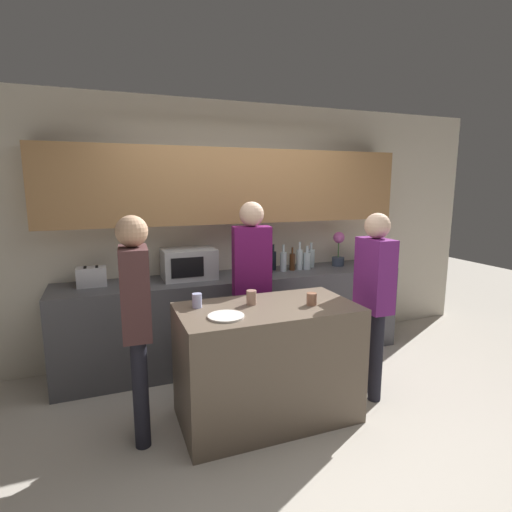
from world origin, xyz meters
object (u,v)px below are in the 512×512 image
at_px(person_left, 252,276).
at_px(person_center, 374,291).
at_px(bottle_4, 300,259).
at_px(microwave, 189,264).
at_px(plate_on_island, 226,316).
at_px(cup_2, 197,301).
at_px(bottle_5, 307,260).
at_px(potted_plant, 338,249).
at_px(bottle_1, 273,260).
at_px(bottle_2, 283,261).
at_px(cup_0, 251,297).
at_px(bottle_6, 311,258).
at_px(person_right, 136,312).
at_px(bottle_0, 268,263).
at_px(cup_1, 312,299).
at_px(toaster, 92,277).
at_px(bottle_3, 292,261).

xyz_separation_m(person_left, person_center, (0.86, -0.65, -0.06)).
bearing_deg(bottle_4, microwave, 178.63).
height_order(plate_on_island, cup_2, cup_2).
bearing_deg(bottle_4, bottle_5, -9.51).
bearing_deg(potted_plant, bottle_1, 176.51).
bearing_deg(potted_plant, bottle_2, -176.36).
bearing_deg(cup_2, cup_0, -10.51).
bearing_deg(plate_on_island, bottle_1, 55.09).
distance_m(bottle_1, bottle_6, 0.47).
bearing_deg(cup_2, person_right, -166.22).
relative_size(microwave, plate_on_island, 2.00).
bearing_deg(microwave, bottle_4, -1.37).
xyz_separation_m(bottle_6, person_right, (-2.02, -1.18, -0.04)).
height_order(bottle_0, bottle_5, bottle_0).
relative_size(bottle_2, person_center, 0.18).
height_order(potted_plant, cup_1, potted_plant).
distance_m(bottle_2, cup_0, 1.30).
relative_size(potted_plant, person_center, 0.24).
bearing_deg(bottle_0, person_left, -127.55).
height_order(toaster, bottle_4, bottle_4).
bearing_deg(bottle_3, bottle_1, 155.29).
bearing_deg(bottle_3, bottle_2, -175.96).
xyz_separation_m(toaster, bottle_3, (2.04, -0.04, 0.01)).
bearing_deg(microwave, cup_0, -76.40).
bearing_deg(person_center, plate_on_island, 96.17).
xyz_separation_m(potted_plant, bottle_5, (-0.43, -0.05, -0.10)).
relative_size(microwave, person_left, 0.31).
bearing_deg(cup_2, toaster, 126.66).
height_order(toaster, bottle_0, bottle_0).
xyz_separation_m(bottle_3, bottle_6, (0.28, 0.09, 0.01)).
height_order(cup_0, person_left, person_left).
height_order(bottle_2, bottle_3, bottle_2).
relative_size(cup_1, person_left, 0.06).
height_order(bottle_2, plate_on_island, bottle_2).
distance_m(cup_0, cup_2, 0.42).
bearing_deg(plate_on_island, microwave, 89.64).
distance_m(bottle_3, bottle_4, 0.10).
bearing_deg(cup_2, potted_plant, 28.32).
xyz_separation_m(microwave, potted_plant, (1.74, 0.00, 0.05)).
xyz_separation_m(bottle_4, cup_1, (-0.53, -1.24, -0.06)).
distance_m(toaster, plate_on_island, 1.60).
height_order(bottle_3, person_left, person_left).
bearing_deg(cup_0, cup_1, -22.54).
bearing_deg(person_left, cup_2, 46.28).
relative_size(cup_0, cup_2, 1.03).
bearing_deg(bottle_6, bottle_2, -166.10).
bearing_deg(cup_0, cup_2, 169.49).
xyz_separation_m(bottle_0, person_center, (0.50, -1.13, -0.06)).
height_order(bottle_4, plate_on_island, bottle_4).
height_order(bottle_3, cup_2, bottle_3).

